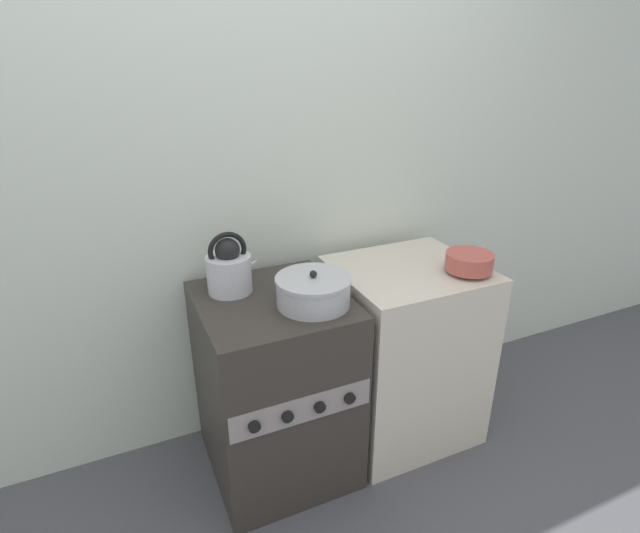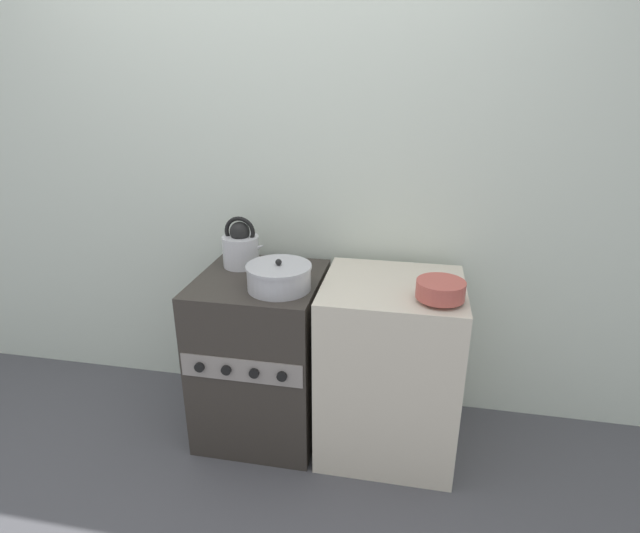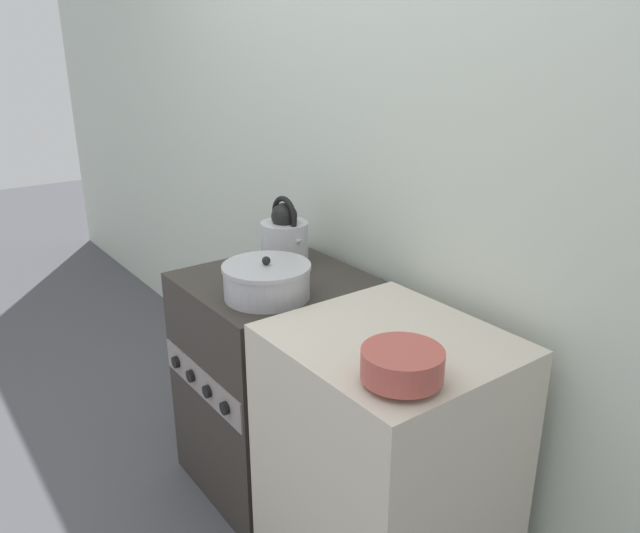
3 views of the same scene
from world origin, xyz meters
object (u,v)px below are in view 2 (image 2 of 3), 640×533
(stove, at_px, (262,354))
(kettle, at_px, (241,247))
(enamel_bowl, at_px, (440,290))
(cooking_pot, at_px, (279,277))

(stove, bearing_deg, kettle, 133.85)
(enamel_bowl, bearing_deg, cooking_pot, 175.56)
(kettle, xyz_separation_m, enamel_bowl, (0.94, -0.29, -0.02))
(kettle, distance_m, cooking_pot, 0.35)
(stove, xyz_separation_m, cooking_pot, (0.13, -0.11, 0.47))
(stove, distance_m, cooking_pot, 0.50)
(cooking_pot, relative_size, enamel_bowl, 1.46)
(cooking_pot, bearing_deg, enamel_bowl, -4.44)
(stove, height_order, cooking_pot, cooking_pot)
(kettle, relative_size, cooking_pot, 0.87)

